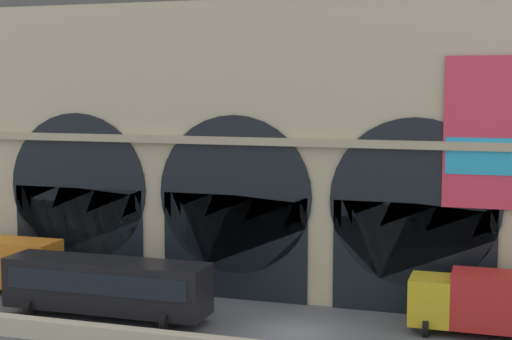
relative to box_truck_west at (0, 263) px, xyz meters
name	(u,v)px	position (x,y,z in m)	size (l,w,h in m)	color
ground_plane	(297,333)	(18.76, -2.32, -1.70)	(200.00, 200.00, 0.00)	#54565B
station_building	(333,116)	(18.80, 5.32, 8.67)	(51.98, 5.67, 21.37)	#BCAD8C
box_truck_west	(0,263)	(0.00, 0.00, 0.00)	(7.50, 2.91, 3.12)	#28479E
bus_midwest	(106,285)	(8.69, -3.02, 0.08)	(11.00, 3.25, 3.10)	black
box_truck_mideast	(491,302)	(27.78, 0.10, 0.00)	(7.50, 2.91, 3.12)	gold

